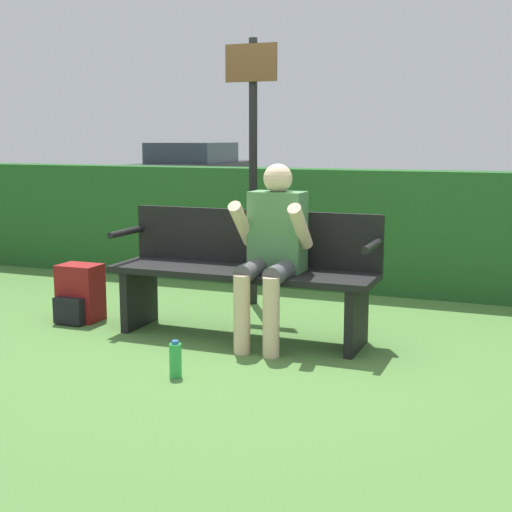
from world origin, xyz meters
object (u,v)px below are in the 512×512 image
Objects in this scene: park_bench at (245,270)px; signpost at (253,150)px; person_seated at (272,244)px; parked_car at (193,171)px; backpack at (79,294)px; water_bottle at (175,360)px.

park_bench is 0.86× the size of signpost.
signpost is at bearing 118.30° from person_seated.
person_seated is (0.25, -0.12, 0.22)m from park_bench.
signpost is at bearing -154.58° from parked_car.
water_bottle is at bearing -34.54° from backpack.
signpost reaches higher than person_seated.
backpack is at bearing -161.41° from parked_car.
water_bottle is (1.32, -0.91, -0.10)m from backpack.
signpost is (-0.31, 0.93, 0.83)m from park_bench.
park_bench is at bearing 3.92° from backpack.
water_bottle is at bearing -157.61° from parked_car.
person_seated reaches higher than park_bench.
signpost is (1.04, 1.02, 1.10)m from backpack.
parked_car is at bearing 119.05° from person_seated.
water_bottle is at bearing -81.84° from signpost.
backpack is 0.20× the size of signpost.
parked_car is at bearing 112.29° from backpack.
parked_car reaches higher than park_bench.
park_bench is 0.35m from person_seated.
water_bottle is 0.10× the size of signpost.
water_bottle is (-0.29, -0.88, -0.59)m from person_seated.
backpack is at bearing 179.17° from person_seated.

